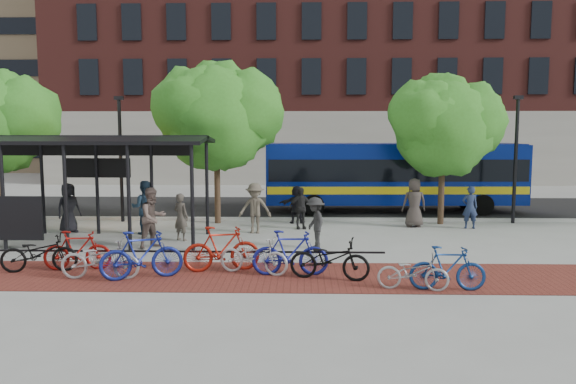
{
  "coord_description": "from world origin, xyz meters",
  "views": [
    {
      "loc": [
        0.46,
        -19.15,
        3.79
      ],
      "look_at": [
        -0.06,
        0.41,
        1.6
      ],
      "focal_mm": 35.0,
      "sensor_mm": 36.0,
      "label": 1
    }
  ],
  "objects_px": {
    "pedestrian_8": "(153,218)",
    "pedestrian_3": "(255,208)",
    "pedestrian_7": "(470,207)",
    "pedestrian_0": "(69,208)",
    "bus": "(393,173)",
    "bike_6": "(254,255)",
    "pedestrian_9": "(315,223)",
    "pedestrian_2": "(144,207)",
    "lamp_post_left": "(121,155)",
    "bike_7": "(290,253)",
    "bike_0": "(39,253)",
    "bus_shelter": "(48,153)",
    "tree_b": "(219,112)",
    "bike_1": "(77,250)",
    "lamp_post_right": "(516,155)",
    "pedestrian_1": "(181,217)",
    "bike_2": "(100,259)",
    "bike_11": "(448,268)",
    "bike_8": "(330,259)",
    "bike_5": "(222,249)",
    "tree_c": "(445,123)",
    "pedestrian_5": "(297,204)",
    "bike_10": "(413,272)",
    "bike_3": "(142,255)",
    "pedestrian_6": "(414,203)",
    "pedestrian_4": "(300,208)"
  },
  "relations": [
    {
      "from": "pedestrian_8",
      "to": "pedestrian_3",
      "type": "bearing_deg",
      "value": -11.27
    },
    {
      "from": "pedestrian_7",
      "to": "pedestrian_0",
      "type": "bearing_deg",
      "value": 6.09
    },
    {
      "from": "bus",
      "to": "pedestrian_7",
      "type": "relative_size",
      "value": 7.16
    },
    {
      "from": "bike_6",
      "to": "pedestrian_9",
      "type": "relative_size",
      "value": 1.17
    },
    {
      "from": "pedestrian_2",
      "to": "lamp_post_left",
      "type": "bearing_deg",
      "value": -67.82
    },
    {
      "from": "bike_7",
      "to": "pedestrian_9",
      "type": "relative_size",
      "value": 1.21
    },
    {
      "from": "bike_0",
      "to": "pedestrian_8",
      "type": "height_order",
      "value": "pedestrian_8"
    },
    {
      "from": "bus_shelter",
      "to": "tree_b",
      "type": "bearing_deg",
      "value": 36.21
    },
    {
      "from": "pedestrian_0",
      "to": "bus_shelter",
      "type": "bearing_deg",
      "value": -140.98
    },
    {
      "from": "bike_0",
      "to": "bike_1",
      "type": "height_order",
      "value": "bike_1"
    },
    {
      "from": "pedestrian_9",
      "to": "lamp_post_right",
      "type": "bearing_deg",
      "value": 106.33
    },
    {
      "from": "pedestrian_2",
      "to": "pedestrian_9",
      "type": "bearing_deg",
      "value": 149.6
    },
    {
      "from": "lamp_post_right",
      "to": "bike_0",
      "type": "bearing_deg",
      "value": -151.94
    },
    {
      "from": "pedestrian_1",
      "to": "bike_2",
      "type": "bearing_deg",
      "value": 109.82
    },
    {
      "from": "bike_11",
      "to": "pedestrian_1",
      "type": "xyz_separation_m",
      "value": [
        -7.57,
        5.83,
        0.28
      ]
    },
    {
      "from": "bus",
      "to": "pedestrian_0",
      "type": "xyz_separation_m",
      "value": [
        -12.77,
        -5.68,
        -0.89
      ]
    },
    {
      "from": "bus_shelter",
      "to": "bike_6",
      "type": "relative_size",
      "value": 5.49
    },
    {
      "from": "bike_1",
      "to": "bike_8",
      "type": "distance_m",
      "value": 6.81
    },
    {
      "from": "bike_5",
      "to": "pedestrian_7",
      "type": "height_order",
      "value": "pedestrian_7"
    },
    {
      "from": "tree_c",
      "to": "pedestrian_5",
      "type": "bearing_deg",
      "value": 180.0
    },
    {
      "from": "bus",
      "to": "pedestrian_7",
      "type": "bearing_deg",
      "value": -64.87
    },
    {
      "from": "bus_shelter",
      "to": "bike_8",
      "type": "height_order",
      "value": "bus_shelter"
    },
    {
      "from": "bike_10",
      "to": "pedestrian_7",
      "type": "height_order",
      "value": "pedestrian_7"
    },
    {
      "from": "bike_7",
      "to": "bike_8",
      "type": "distance_m",
      "value": 1.07
    },
    {
      "from": "bike_2",
      "to": "bus",
      "type": "bearing_deg",
      "value": -38.08
    },
    {
      "from": "bike_7",
      "to": "pedestrian_7",
      "type": "height_order",
      "value": "pedestrian_7"
    },
    {
      "from": "lamp_post_right",
      "to": "bike_3",
      "type": "xyz_separation_m",
      "value": [
        -12.62,
        -8.94,
        -2.12
      ]
    },
    {
      "from": "tree_c",
      "to": "bike_1",
      "type": "xyz_separation_m",
      "value": [
        -11.71,
        -7.81,
        -3.51
      ]
    },
    {
      "from": "bike_3",
      "to": "pedestrian_9",
      "type": "relative_size",
      "value": 1.26
    },
    {
      "from": "bike_11",
      "to": "bike_2",
      "type": "bearing_deg",
      "value": 87.6
    },
    {
      "from": "pedestrian_1",
      "to": "pedestrian_3",
      "type": "bearing_deg",
      "value": -118.7
    },
    {
      "from": "bus_shelter",
      "to": "lamp_post_right",
      "type": "bearing_deg",
      "value": 13.39
    },
    {
      "from": "bike_2",
      "to": "bike_8",
      "type": "height_order",
      "value": "bike_8"
    },
    {
      "from": "pedestrian_6",
      "to": "pedestrian_7",
      "type": "bearing_deg",
      "value": 168.09
    },
    {
      "from": "pedestrian_2",
      "to": "bike_2",
      "type": "bearing_deg",
      "value": 86.04
    },
    {
      "from": "tree_c",
      "to": "bike_6",
      "type": "relative_size",
      "value": 3.07
    },
    {
      "from": "tree_c",
      "to": "pedestrian_7",
      "type": "height_order",
      "value": "tree_c"
    },
    {
      "from": "bike_8",
      "to": "bike_11",
      "type": "bearing_deg",
      "value": -96.05
    },
    {
      "from": "lamp_post_right",
      "to": "bike_8",
      "type": "height_order",
      "value": "lamp_post_right"
    },
    {
      "from": "bike_6",
      "to": "bike_11",
      "type": "distance_m",
      "value": 4.9
    },
    {
      "from": "bike_11",
      "to": "pedestrian_0",
      "type": "relative_size",
      "value": 0.97
    },
    {
      "from": "bike_11",
      "to": "pedestrian_4",
      "type": "relative_size",
      "value": 1.11
    },
    {
      "from": "pedestrian_0",
      "to": "pedestrian_6",
      "type": "xyz_separation_m",
      "value": [
        12.94,
        1.57,
        0.03
      ]
    },
    {
      "from": "bike_11",
      "to": "pedestrian_7",
      "type": "height_order",
      "value": "pedestrian_7"
    },
    {
      "from": "pedestrian_1",
      "to": "pedestrian_8",
      "type": "relative_size",
      "value": 0.84
    },
    {
      "from": "bike_7",
      "to": "bike_10",
      "type": "distance_m",
      "value": 3.19
    },
    {
      "from": "pedestrian_4",
      "to": "bus",
      "type": "bearing_deg",
      "value": 32.75
    },
    {
      "from": "bike_1",
      "to": "bike_6",
      "type": "relative_size",
      "value": 0.93
    },
    {
      "from": "bike_8",
      "to": "pedestrian_9",
      "type": "height_order",
      "value": "pedestrian_9"
    },
    {
      "from": "lamp_post_left",
      "to": "bike_7",
      "type": "bearing_deg",
      "value": -49.93
    }
  ]
}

